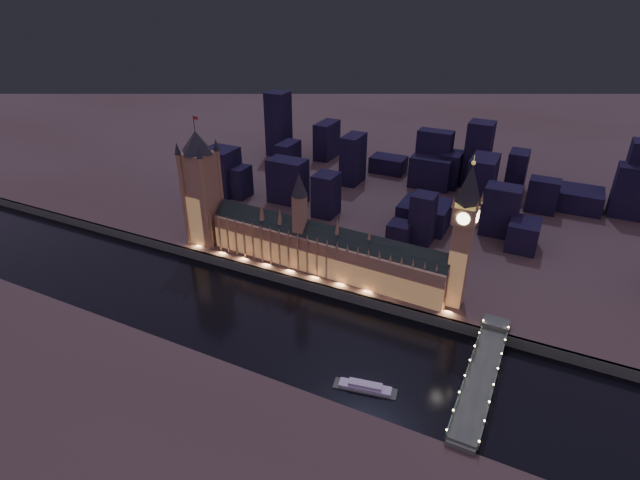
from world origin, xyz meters
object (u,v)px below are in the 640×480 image
at_px(elizabeth_tower, 464,226).
at_px(palace_of_westminster, 322,249).
at_px(victoria_tower, 201,182).
at_px(westminster_bridge, 481,376).
at_px(river_boat, 365,387).

bearing_deg(elizabeth_tower, palace_of_westminster, -179.91).
relative_size(palace_of_westminster, elizabeth_tower, 1.84).
bearing_deg(victoria_tower, westminster_bridge, -14.64).
bearing_deg(palace_of_westminster, westminster_bridge, -25.42).
bearing_deg(westminster_bridge, victoria_tower, 165.36).
relative_size(victoria_tower, river_boat, 2.87).
height_order(elizabeth_tower, river_boat, elizabeth_tower).
distance_m(victoria_tower, elizabeth_tower, 218.10).
bearing_deg(victoria_tower, river_boat, -27.59).
height_order(palace_of_westminster, river_boat, palace_of_westminster).
distance_m(palace_of_westminster, victoria_tower, 118.79).
height_order(victoria_tower, river_boat, victoria_tower).
xyz_separation_m(elizabeth_tower, river_boat, (-27.65, -99.49, -67.75)).
bearing_deg(westminster_bridge, river_boat, -150.38).
bearing_deg(palace_of_westminster, river_boat, -52.14).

